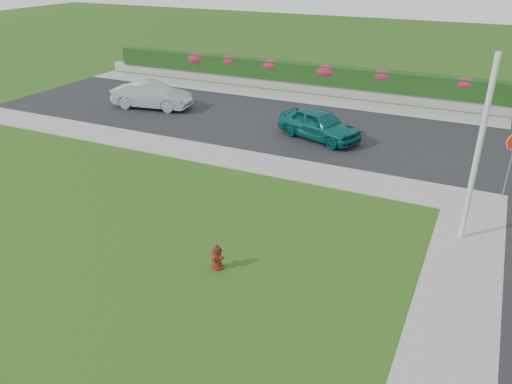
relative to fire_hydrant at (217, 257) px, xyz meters
The scene contains 17 objects.
ground 2.06m from the fire_hydrant, 118.62° to the right, with size 120.00×120.00×0.00m, color black.
street_far 13.60m from the fire_hydrant, 116.06° to the left, with size 26.00×8.00×0.04m, color black.
sidewalk_far 10.04m from the fire_hydrant, 134.03° to the left, with size 24.00×2.00×0.04m, color gray.
curb_corner 9.41m from the fire_hydrant, 50.13° to the left, with size 2.00×2.00×0.04m, color gray.
sidewalk_beyond 17.33m from the fire_hydrant, 96.54° to the left, with size 34.00×2.00×0.04m, color gray.
retaining_wall 18.82m from the fire_hydrant, 96.02° to the left, with size 34.00×0.40×0.60m, color gray.
hedge 18.94m from the fire_hydrant, 95.99° to the left, with size 32.00×0.90×1.10m, color black.
fire_hydrant is the anchor object (origin of this frame).
sedan_teal 11.03m from the fire_hydrant, 94.83° to the left, with size 1.61×4.01×1.36m, color #0B5550.
sedan_silver 15.95m from the fire_hydrant, 132.35° to the left, with size 1.49×4.28×1.41m, color #A7A9AF.
utility_pole 7.73m from the fire_hydrant, 37.83° to the left, with size 0.16×0.16×5.48m, color silver.
flower_clump_a 22.30m from the fire_hydrant, 122.84° to the left, with size 1.51×0.97×0.76m, color #AD1D50.
flower_clump_b 21.08m from the fire_hydrant, 117.23° to the left, with size 1.31×0.84×0.66m, color #AD1D50.
flower_clump_c 19.93m from the fire_hydrant, 109.84° to the left, with size 1.35×0.87×0.67m, color #AD1D50.
flower_clump_d 19.01m from the fire_hydrant, 99.66° to the left, with size 1.48×0.95×0.74m, color #AD1D50.
flower_clump_e 18.75m from the fire_hydrant, 89.57° to the left, with size 1.32×0.85×0.66m, color #AD1D50.
flower_clump_f 19.27m from the fire_hydrant, 76.56° to the left, with size 1.29×0.83×0.65m, color #AD1D50.
Camera 1 is at (6.79, -7.97, 7.77)m, focal length 35.00 mm.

